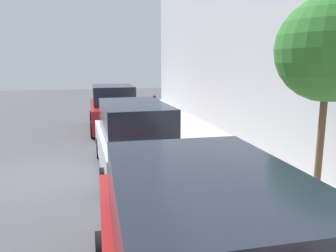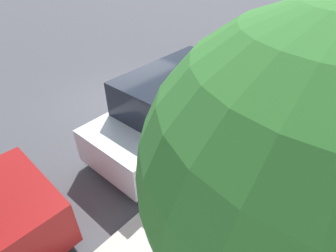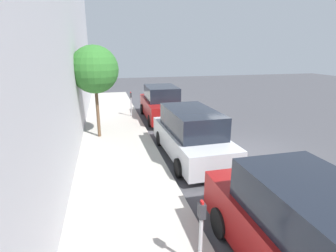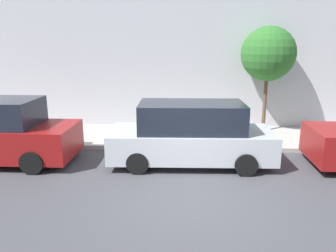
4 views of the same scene
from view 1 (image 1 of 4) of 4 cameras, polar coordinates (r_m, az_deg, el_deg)
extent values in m
plane|color=#424247|center=(9.32, -20.25, -8.29)|extent=(60.00, 60.00, 0.00)
cube|color=#B2ADA3|center=(10.00, 9.93, -6.00)|extent=(3.09, 32.00, 0.15)
cube|color=black|center=(3.24, 6.50, -14.35)|extent=(1.78, 2.63, 0.80)
cylinder|color=black|center=(5.36, 10.35, -18.69)|extent=(0.22, 0.66, 0.66)
cube|color=#B7BABF|center=(9.07, -5.79, -3.94)|extent=(2.02, 4.95, 0.84)
cube|color=black|center=(8.89, -5.90, 1.29)|extent=(1.75, 3.14, 0.84)
cylinder|color=black|center=(10.55, -11.75, -3.79)|extent=(0.22, 0.64, 0.64)
cylinder|color=black|center=(10.75, -2.10, -3.29)|extent=(0.22, 0.64, 0.64)
cylinder|color=black|center=(7.65, -10.95, -9.46)|extent=(0.22, 0.64, 0.64)
cylinder|color=black|center=(7.92, 2.32, -8.56)|extent=(0.22, 0.64, 0.64)
cube|color=maroon|center=(14.88, -9.48, 2.05)|extent=(1.96, 4.80, 0.96)
cube|color=black|center=(14.78, -9.58, 5.42)|extent=(1.72, 2.60, 0.80)
cylinder|color=black|center=(16.38, -13.07, 1.44)|extent=(0.22, 0.68, 0.68)
cylinder|color=black|center=(16.49, -6.60, 1.72)|extent=(0.22, 0.68, 0.68)
cylinder|color=black|center=(13.45, -12.91, -0.59)|extent=(0.22, 0.68, 0.68)
cylinder|color=black|center=(13.59, -5.05, -0.23)|extent=(0.22, 0.68, 0.68)
cylinder|color=#ADADB2|center=(14.54, -2.37, 1.98)|extent=(0.07, 0.07, 1.10)
cube|color=#2D2D33|center=(14.45, -2.39, 4.69)|extent=(0.11, 0.15, 0.28)
cube|color=red|center=(14.43, -2.39, 5.34)|extent=(0.04, 0.09, 0.05)
cylinder|color=brown|center=(7.52, 25.04, -2.10)|extent=(0.14, 0.14, 2.50)
sphere|color=#2D6B28|center=(7.36, 26.21, 11.89)|extent=(2.09, 2.09, 2.09)
camera|label=2|loc=(6.60, 37.06, 21.98)|focal=28.00mm
camera|label=3|loc=(18.32, -0.01, 14.46)|focal=28.00mm
camera|label=4|loc=(12.28, -57.82, 8.88)|focal=35.00mm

